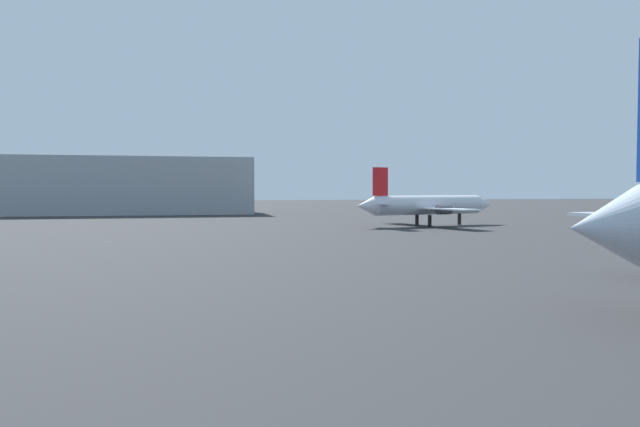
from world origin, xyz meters
TOP-DOWN VIEW (x-y plane):
  - airplane_distant at (34.32, 78.43)m, footprint 25.13×21.65m
  - terminal_building at (-17.77, 135.44)m, footprint 63.21×19.30m

SIDE VIEW (x-z plane):
  - airplane_distant at x=34.32m, z-range -1.20..7.50m
  - terminal_building at x=-17.77m, z-range 0.00..12.54m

